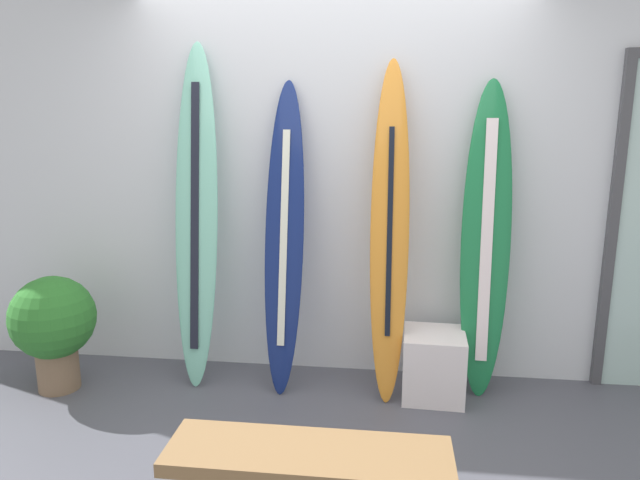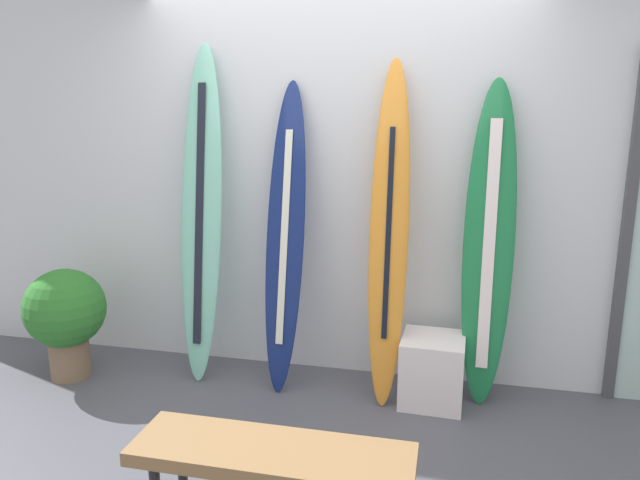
{
  "view_description": "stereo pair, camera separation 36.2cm",
  "coord_description": "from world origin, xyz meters",
  "px_view_note": "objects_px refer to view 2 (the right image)",
  "views": [
    {
      "loc": [
        0.38,
        -2.56,
        1.76
      ],
      "look_at": [
        -0.05,
        0.95,
        0.98
      ],
      "focal_mm": 32.38,
      "sensor_mm": 36.0,
      "label": 1
    },
    {
      "loc": [
        0.74,
        -2.5,
        1.76
      ],
      "look_at": [
        -0.05,
        0.95,
        0.98
      ],
      "focal_mm": 32.38,
      "sensor_mm": 36.0,
      "label": 2
    }
  ],
  "objects_px": {
    "surfboard_navy": "(285,237)",
    "bench": "(272,460)",
    "display_block_left": "(432,370)",
    "potted_plant": "(65,314)",
    "surfboard_seafoam": "(201,217)",
    "surfboard_emerald": "(489,247)",
    "surfboard_sunset": "(389,235)"
  },
  "relations": [
    {
      "from": "surfboard_navy",
      "to": "bench",
      "type": "xyz_separation_m",
      "value": [
        0.36,
        -1.46,
        -0.6
      ]
    },
    {
      "from": "display_block_left",
      "to": "potted_plant",
      "type": "relative_size",
      "value": 0.56
    },
    {
      "from": "surfboard_seafoam",
      "to": "surfboard_emerald",
      "type": "height_order",
      "value": "surfboard_seafoam"
    },
    {
      "from": "display_block_left",
      "to": "potted_plant",
      "type": "xyz_separation_m",
      "value": [
        -2.41,
        -0.19,
        0.24
      ]
    },
    {
      "from": "surfboard_seafoam",
      "to": "display_block_left",
      "type": "relative_size",
      "value": 5.24
    },
    {
      "from": "surfboard_emerald",
      "to": "display_block_left",
      "type": "bearing_deg",
      "value": -154.13
    },
    {
      "from": "surfboard_navy",
      "to": "bench",
      "type": "distance_m",
      "value": 1.62
    },
    {
      "from": "surfboard_seafoam",
      "to": "potted_plant",
      "type": "relative_size",
      "value": 2.93
    },
    {
      "from": "surfboard_emerald",
      "to": "potted_plant",
      "type": "relative_size",
      "value": 2.61
    },
    {
      "from": "surfboard_seafoam",
      "to": "surfboard_emerald",
      "type": "distance_m",
      "value": 1.83
    },
    {
      "from": "surfboard_emerald",
      "to": "display_block_left",
      "type": "xyz_separation_m",
      "value": [
        -0.3,
        -0.14,
        -0.76
      ]
    },
    {
      "from": "surfboard_emerald",
      "to": "surfboard_navy",
      "type": "bearing_deg",
      "value": -177.62
    },
    {
      "from": "display_block_left",
      "to": "bench",
      "type": "distance_m",
      "value": 1.5
    },
    {
      "from": "surfboard_navy",
      "to": "potted_plant",
      "type": "relative_size",
      "value": 2.61
    },
    {
      "from": "potted_plant",
      "to": "surfboard_sunset",
      "type": "bearing_deg",
      "value": 6.74
    },
    {
      "from": "surfboard_seafoam",
      "to": "bench",
      "type": "relative_size",
      "value": 1.9
    },
    {
      "from": "surfboard_sunset",
      "to": "potted_plant",
      "type": "bearing_deg",
      "value": -173.26
    },
    {
      "from": "surfboard_sunset",
      "to": "potted_plant",
      "type": "distance_m",
      "value": 2.21
    },
    {
      "from": "bench",
      "to": "display_block_left",
      "type": "bearing_deg",
      "value": 66.26
    },
    {
      "from": "surfboard_navy",
      "to": "potted_plant",
      "type": "xyz_separation_m",
      "value": [
        -1.45,
        -0.28,
        -0.53
      ]
    },
    {
      "from": "surfboard_seafoam",
      "to": "display_block_left",
      "type": "xyz_separation_m",
      "value": [
        1.53,
        -0.1,
        -0.88
      ]
    },
    {
      "from": "surfboard_seafoam",
      "to": "bench",
      "type": "height_order",
      "value": "surfboard_seafoam"
    },
    {
      "from": "surfboard_seafoam",
      "to": "potted_plant",
      "type": "bearing_deg",
      "value": -161.77
    },
    {
      "from": "surfboard_seafoam",
      "to": "surfboard_sunset",
      "type": "distance_m",
      "value": 1.24
    },
    {
      "from": "surfboard_seafoam",
      "to": "surfboard_emerald",
      "type": "bearing_deg",
      "value": 1.39
    },
    {
      "from": "display_block_left",
      "to": "potted_plant",
      "type": "height_order",
      "value": "potted_plant"
    },
    {
      "from": "surfboard_seafoam",
      "to": "bench",
      "type": "xyz_separation_m",
      "value": [
        0.93,
        -1.47,
        -0.71
      ]
    },
    {
      "from": "surfboard_navy",
      "to": "bench",
      "type": "relative_size",
      "value": 1.7
    },
    {
      "from": "bench",
      "to": "surfboard_navy",
      "type": "bearing_deg",
      "value": 103.77
    },
    {
      "from": "surfboard_sunset",
      "to": "surfboard_navy",
      "type": "bearing_deg",
      "value": 177.32
    },
    {
      "from": "surfboard_seafoam",
      "to": "bench",
      "type": "bearing_deg",
      "value": -57.56
    },
    {
      "from": "surfboard_seafoam",
      "to": "surfboard_sunset",
      "type": "xyz_separation_m",
      "value": [
        1.24,
        -0.04,
        -0.06
      ]
    }
  ]
}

